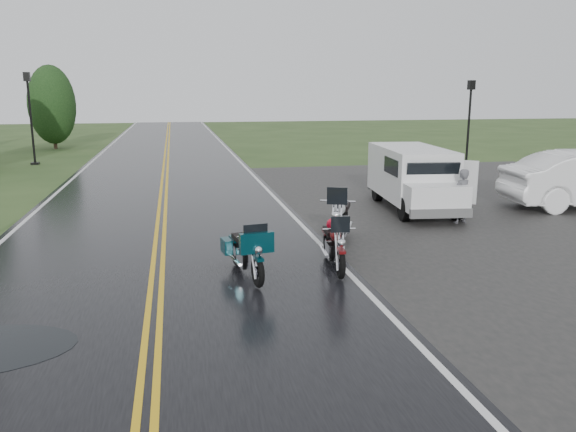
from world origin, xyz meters
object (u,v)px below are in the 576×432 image
(lamp_post_far_left, at_px, (31,119))
(person_at_van, at_px, (461,197))
(motorcycle_teal, at_px, (258,260))
(motorcycle_red, at_px, (341,252))
(van_white, at_px, (406,188))
(lamp_post_far_right, at_px, (468,128))
(motorcycle_silver, at_px, (336,225))

(lamp_post_far_left, bearing_deg, person_at_van, -47.99)
(motorcycle_teal, distance_m, person_at_van, 7.62)
(motorcycle_red, relative_size, person_at_van, 1.35)
(van_white, distance_m, lamp_post_far_left, 20.72)
(motorcycle_red, relative_size, lamp_post_far_right, 0.49)
(motorcycle_teal, height_order, person_at_van, person_at_van)
(motorcycle_teal, bearing_deg, motorcycle_silver, 32.99)
(motorcycle_red, relative_size, lamp_post_far_left, 0.44)
(lamp_post_far_right, bearing_deg, van_white, -128.09)
(lamp_post_far_left, xyz_separation_m, lamp_post_far_right, (19.55, -7.86, -0.23))
(motorcycle_teal, xyz_separation_m, lamp_post_far_left, (-8.39, 20.57, 1.71))
(motorcycle_red, height_order, lamp_post_far_left, lamp_post_far_left)
(motorcycle_teal, distance_m, van_white, 6.85)
(motorcycle_teal, xyz_separation_m, van_white, (4.92, 4.75, 0.38))
(motorcycle_red, relative_size, van_white, 0.41)
(person_at_van, height_order, lamp_post_far_right, lamp_post_far_right)
(motorcycle_silver, bearing_deg, motorcycle_red, -80.53)
(motorcycle_red, height_order, motorcycle_teal, motorcycle_red)
(motorcycle_silver, relative_size, lamp_post_far_left, 0.54)
(motorcycle_teal, relative_size, van_white, 0.41)
(motorcycle_teal, relative_size, lamp_post_far_right, 0.49)
(motorcycle_red, distance_m, motorcycle_teal, 1.66)
(motorcycle_teal, relative_size, person_at_van, 1.33)
(motorcycle_silver, bearing_deg, motorcycle_teal, -115.62)
(motorcycle_teal, bearing_deg, lamp_post_far_right, 39.91)
(motorcycle_red, xyz_separation_m, person_at_van, (4.70, 4.05, 0.16))
(motorcycle_silver, bearing_deg, lamp_post_far_left, 141.63)
(person_at_van, height_order, lamp_post_far_left, lamp_post_far_left)
(motorcycle_silver, bearing_deg, person_at_van, 51.63)
(van_white, xyz_separation_m, lamp_post_far_left, (-13.31, 15.82, 1.33))
(van_white, bearing_deg, motorcycle_silver, -128.81)
(person_at_van, bearing_deg, van_white, -39.43)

